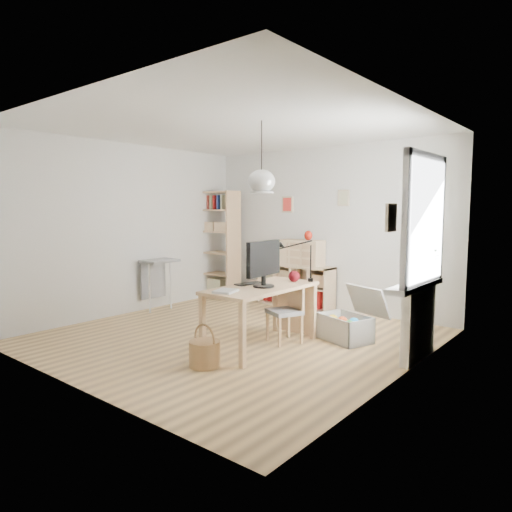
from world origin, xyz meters
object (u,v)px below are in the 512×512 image
Objects in this scene: chair at (288,309)px; monitor at (264,261)px; storage_chest at (349,323)px; drawer_chest at (301,253)px; desk at (261,294)px; cube_shelf at (295,289)px; tall_bookshelf at (218,240)px.

monitor reaches higher than chair.
drawer_chest is at bearing 161.17° from storage_chest.
desk is 0.41m from monitor.
chair reaches higher than cube_shelf.
tall_bookshelf is at bearing -177.46° from storage_chest.
monitor is (0.05, -0.03, 0.40)m from desk.
tall_bookshelf is 3.15× the size of monitor.
monitor is (-0.07, -0.41, 0.63)m from chair.
cube_shelf is 2.18m from chair.
drawer_chest reaches higher than storage_chest.
desk is at bearing -37.01° from tall_bookshelf.
storage_chest is at bearing 53.94° from desk.
monitor is (-0.63, -0.97, 0.84)m from storage_chest.
cube_shelf is at bearing 160.11° from drawer_chest.
chair is 0.82m from storage_chest.
drawer_chest reaches higher than chair.
cube_shelf is at bearing 10.19° from tall_bookshelf.
monitor is at bearing -70.48° from drawer_chest.
cube_shelf is 2.21× the size of monitor.
drawer_chest is (-0.88, 2.19, 0.28)m from desk.
desk is at bearing -71.44° from drawer_chest.
desk is 2.00× the size of chair.
desk is 3.27m from tall_bookshelf.
tall_bookshelf is 2.66× the size of chair.
desk reaches higher than cube_shelf.
tall_bookshelf is (-2.59, 1.95, 0.43)m from desk.
storage_chest is (1.71, -1.29, -0.08)m from cube_shelf.
storage_chest is at bearing -37.03° from cube_shelf.
monitor is at bearing -75.69° from chair.
drawer_chest is (-0.94, 2.22, -0.12)m from monitor.
storage_chest is 1.18× the size of drawer_chest.
monitor is (2.64, -1.98, -0.03)m from tall_bookshelf.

